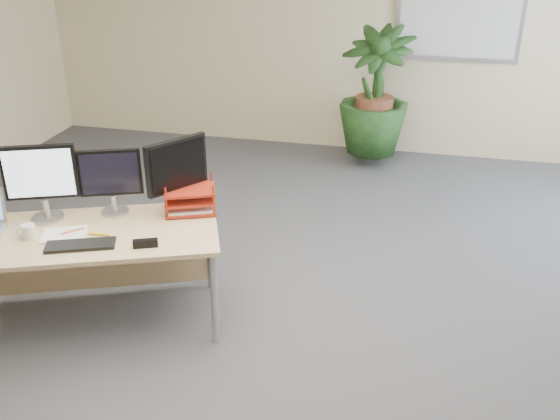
% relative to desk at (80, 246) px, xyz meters
% --- Properties ---
extents(floor, '(8.00, 8.00, 0.00)m').
position_rel_desk_xyz_m(floor, '(1.18, -0.21, -0.55)').
color(floor, '#444449').
rests_on(floor, ground).
extents(back_wall, '(7.00, 0.04, 2.70)m').
position_rel_desk_xyz_m(back_wall, '(1.18, 3.79, 0.80)').
color(back_wall, beige).
rests_on(back_wall, floor).
extents(whiteboard, '(1.30, 0.04, 0.95)m').
position_rel_desk_xyz_m(whiteboard, '(2.38, 3.75, 1.00)').
color(whiteboard, silver).
rests_on(whiteboard, back_wall).
extents(desk, '(1.95, 1.36, 0.69)m').
position_rel_desk_xyz_m(desk, '(0.00, 0.00, 0.00)').
color(desk, tan).
rests_on(desk, floor).
extents(floor_plant, '(1.06, 1.06, 1.50)m').
position_rel_desk_xyz_m(floor_plant, '(1.61, 3.28, 0.20)').
color(floor_plant, '#123312').
rests_on(floor_plant, floor).
extents(monitor_left, '(0.45, 0.21, 0.52)m').
position_rel_desk_xyz_m(monitor_left, '(-0.24, 0.05, 0.44)').
color(monitor_left, '#ABAAAF').
rests_on(monitor_left, desk).
extents(monitor_right, '(0.39, 0.18, 0.45)m').
position_rel_desk_xyz_m(monitor_right, '(0.15, 0.24, 0.40)').
color(monitor_right, '#ABAAAF').
rests_on(monitor_right, desk).
extents(monitor_dark, '(0.29, 0.40, 0.51)m').
position_rel_desk_xyz_m(monitor_dark, '(0.56, 0.38, 0.43)').
color(monitor_dark, '#ABAAAF').
rests_on(monitor_dark, desk).
extents(keyboard, '(0.43, 0.28, 0.02)m').
position_rel_desk_xyz_m(keyboard, '(0.16, -0.24, 0.15)').
color(keyboard, black).
rests_on(keyboard, desk).
extents(coffee_mug, '(0.12, 0.08, 0.09)m').
position_rel_desk_xyz_m(coffee_mug, '(-0.21, -0.21, 0.19)').
color(coffee_mug, silver).
rests_on(coffee_mug, desk).
extents(spiral_notebook, '(0.33, 0.29, 0.01)m').
position_rel_desk_xyz_m(spiral_notebook, '(-0.02, -0.13, 0.15)').
color(spiral_notebook, white).
rests_on(spiral_notebook, desk).
extents(orange_pen, '(0.11, 0.12, 0.01)m').
position_rel_desk_xyz_m(orange_pen, '(0.02, -0.09, 0.16)').
color(orange_pen, '#E85A19').
rests_on(orange_pen, spiral_notebook).
extents(yellow_highlighter, '(0.13, 0.03, 0.02)m').
position_rel_desk_xyz_m(yellow_highlighter, '(0.20, -0.08, 0.15)').
color(yellow_highlighter, yellow).
rests_on(yellow_highlighter, desk).
extents(letter_tray, '(0.41, 0.36, 0.16)m').
position_rel_desk_xyz_m(letter_tray, '(0.64, 0.39, 0.22)').
color(letter_tray, maroon).
rests_on(letter_tray, desk).
extents(stapler, '(0.15, 0.09, 0.05)m').
position_rel_desk_xyz_m(stapler, '(0.55, -0.15, 0.17)').
color(stapler, black).
rests_on(stapler, desk).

